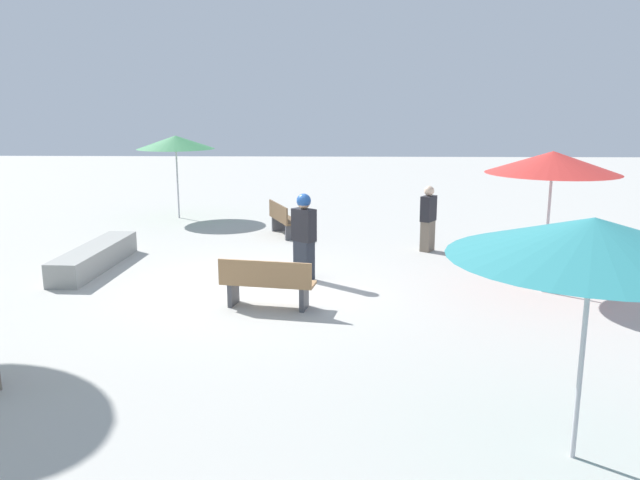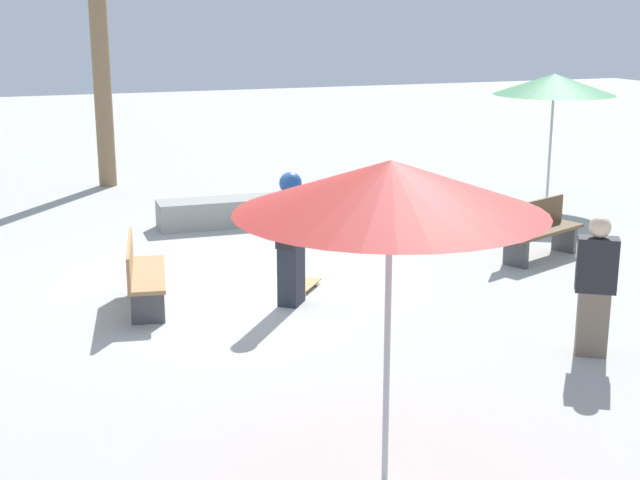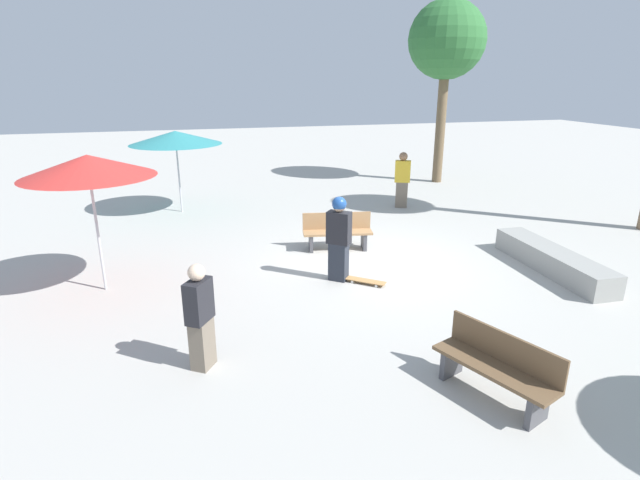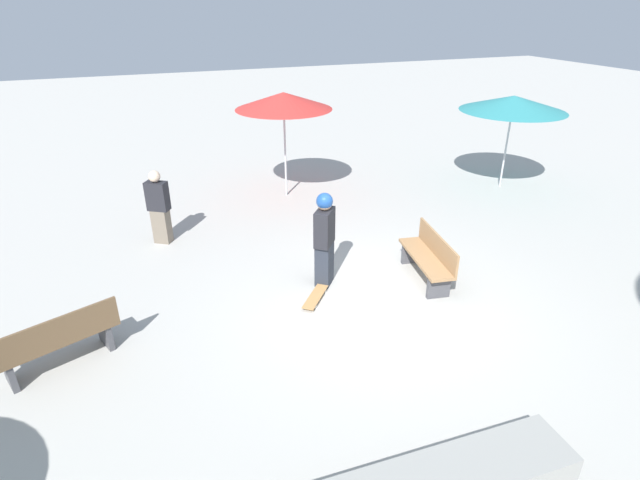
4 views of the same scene
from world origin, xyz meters
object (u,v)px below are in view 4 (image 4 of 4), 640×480
object	(u,v)px
bench_far	(429,258)
shade_umbrella_red	(284,101)
skateboard	(315,297)
bench_near	(58,341)
shade_umbrella_teal	(513,103)
bystander_watching	(159,207)
skater_main	(324,236)

from	to	relation	value
bench_far	shade_umbrella_red	world-z (taller)	shade_umbrella_red
skateboard	bench_near	xyz separation A→B (m)	(-0.31, 3.83, 0.37)
bench_far	skateboard	bearing A→B (deg)	98.00
bench_far	shade_umbrella_teal	bearing A→B (deg)	-42.05
shade_umbrella_red	shade_umbrella_teal	xyz separation A→B (m)	(-1.47, -5.54, -0.18)
bystander_watching	bench_near	bearing A→B (deg)	-82.16
skateboard	bench_near	bearing A→B (deg)	-45.42
skateboard	shade_umbrella_red	bearing A→B (deg)	-152.28
shade_umbrella_red	bystander_watching	size ratio (longest dim) A/B	1.67
skater_main	bench_far	size ratio (longest dim) A/B	1.03
skater_main	shade_umbrella_red	xyz separation A→B (m)	(4.44, -0.72, 1.46)
skater_main	shade_umbrella_teal	xyz separation A→B (m)	(2.97, -6.26, 1.27)
bench_near	bench_far	world-z (taller)	same
bystander_watching	shade_umbrella_teal	bearing A→B (deg)	34.62
skater_main	shade_umbrella_red	distance (m)	4.72
skater_main	bench_far	xyz separation A→B (m)	(-0.53, -1.79, -0.49)
bench_near	shade_umbrella_teal	bearing A→B (deg)	-1.89
bench_far	bystander_watching	size ratio (longest dim) A/B	1.07
shade_umbrella_red	bystander_watching	bearing A→B (deg)	117.55
shade_umbrella_teal	bystander_watching	xyz separation A→B (m)	(-0.21, 8.76, -1.42)
skater_main	shade_umbrella_teal	bearing A→B (deg)	154.49
bench_far	shade_umbrella_red	bearing A→B (deg)	22.10
bystander_watching	bench_far	bearing A→B (deg)	-4.27
bench_near	shade_umbrella_red	xyz separation A→B (m)	(5.20, -4.89, 1.95)
bench_near	shade_umbrella_teal	size ratio (longest dim) A/B	0.63
skateboard	shade_umbrella_red	xyz separation A→B (m)	(4.89, -1.06, 2.32)
shade_umbrella_red	shade_umbrella_teal	bearing A→B (deg)	-104.84
skateboard	bench_far	xyz separation A→B (m)	(-0.07, -2.13, 0.37)
skateboard	bystander_watching	world-z (taller)	bystander_watching
skater_main	bystander_watching	bearing A→B (deg)	-98.77
skater_main	bench_far	world-z (taller)	skater_main
skater_main	bench_near	world-z (taller)	skater_main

